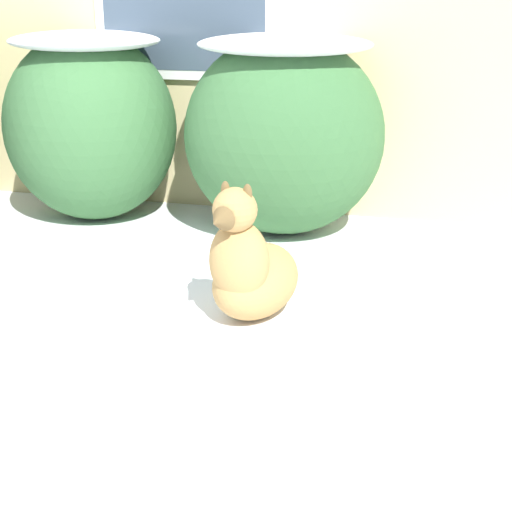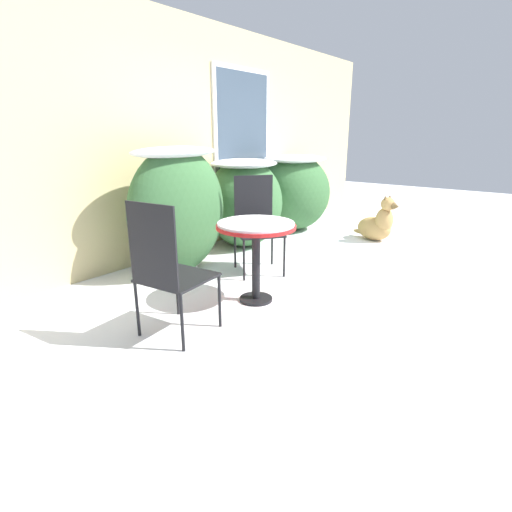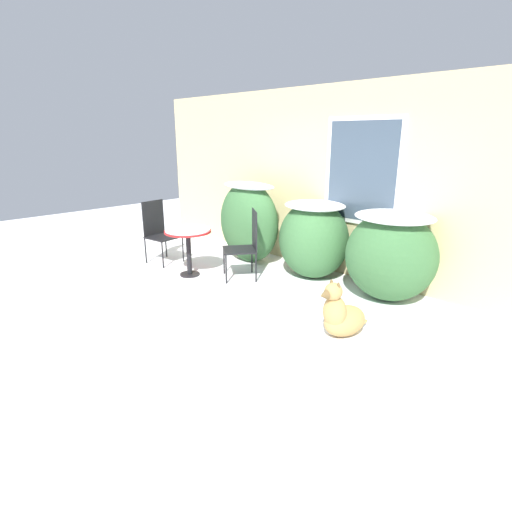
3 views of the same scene
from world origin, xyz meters
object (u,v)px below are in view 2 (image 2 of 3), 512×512
(patio_table, at_px, (256,236))
(dog, at_px, (378,225))
(patio_chair_far_side, at_px, (168,268))
(patio_chair_near_table, at_px, (257,222))

(patio_table, height_order, dog, patio_table)
(patio_table, xyz_separation_m, patio_chair_far_side, (-0.93, 0.08, -0.07))
(patio_chair_far_side, bearing_deg, patio_chair_near_table, -81.21)
(patio_table, relative_size, dog, 1.02)
(patio_table, height_order, patio_chair_near_table, patio_chair_near_table)
(patio_table, distance_m, dog, 2.79)
(patio_chair_far_side, xyz_separation_m, dog, (3.70, -0.11, -0.32))
(patio_chair_near_table, bearing_deg, patio_table, -105.27)
(patio_table, distance_m, patio_chair_far_side, 0.94)
(patio_table, bearing_deg, patio_chair_near_table, 37.93)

